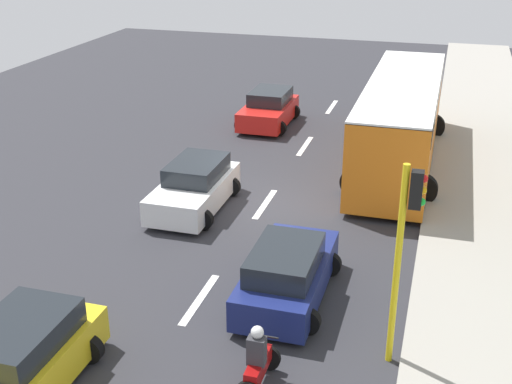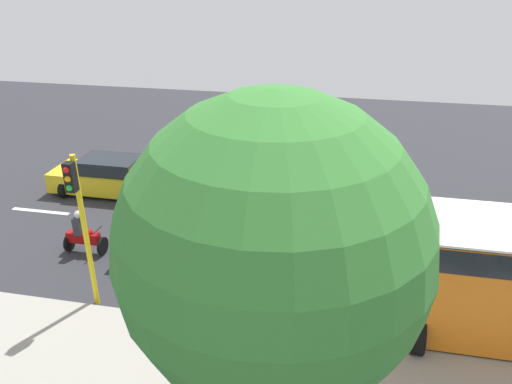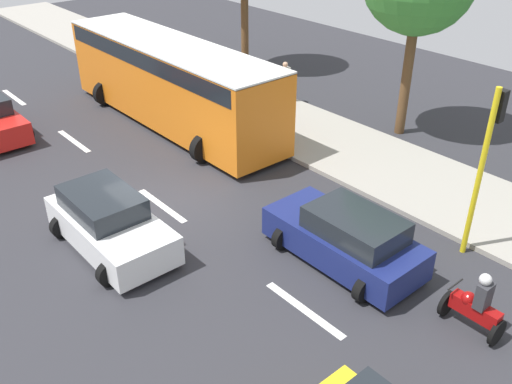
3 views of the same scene
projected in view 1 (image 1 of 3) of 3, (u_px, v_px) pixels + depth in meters
name	position (u px, v px, depth m)	size (l,w,h in m)	color
ground_plane	(265.00, 206.00, 21.88)	(40.00, 60.00, 0.10)	#2D2D33
sidewalk	(490.00, 229.00, 20.02)	(4.00, 60.00, 0.15)	#9E998E
lane_stripe_north	(200.00, 299.00, 16.57)	(0.20, 2.40, 0.01)	white
lane_stripe_mid	(265.00, 204.00, 21.86)	(0.20, 2.40, 0.01)	white
lane_stripe_south	(305.00, 146.00, 27.15)	(0.20, 2.40, 0.01)	white
lane_stripe_far_south	(332.00, 107.00, 32.44)	(0.20, 2.40, 0.01)	white
car_red	(269.00, 109.00, 29.55)	(2.29, 3.90, 1.52)	red
car_dark_blue	(287.00, 274.00, 16.33)	(2.21, 4.16, 1.52)	navy
car_white	(195.00, 187.00, 21.35)	(2.24, 4.05, 1.52)	white
car_yellow_cab	(15.00, 364.00, 13.09)	(2.30, 4.23, 1.52)	yellow
city_bus	(401.00, 116.00, 24.62)	(3.20, 11.00, 3.16)	orange
motorcycle	(258.00, 362.00, 13.26)	(0.60, 1.30, 1.53)	black
traffic_light_corner	(405.00, 239.00, 13.19)	(0.49, 0.24, 4.50)	yellow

